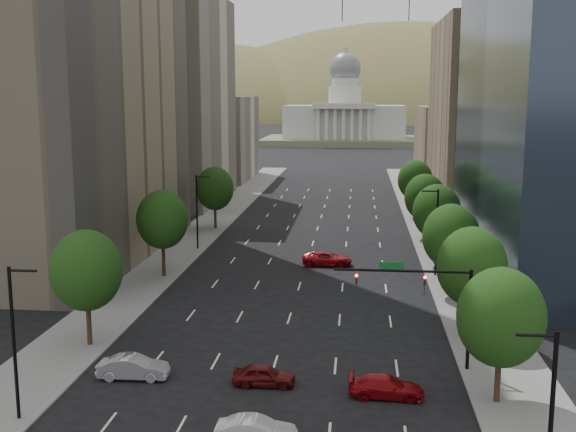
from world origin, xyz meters
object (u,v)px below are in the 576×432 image
(car_red_near, at_px, (386,387))
(car_silver, at_px, (133,367))
(car_red_far, at_px, (327,259))
(capitol, at_px, (344,121))
(car_white, at_px, (256,431))
(car_maroon, at_px, (264,375))
(traffic_signal, at_px, (432,295))

(car_red_near, relative_size, car_silver, 1.00)
(car_silver, relative_size, car_red_far, 0.86)
(car_red_near, height_order, car_silver, car_silver)
(capitol, bearing_deg, car_white, -89.92)
(car_white, relative_size, car_red_near, 0.94)
(car_white, height_order, car_maroon, car_white)
(car_white, relative_size, car_silver, 0.94)
(car_white, xyz_separation_m, car_maroon, (-0.60, 7.59, -0.03))
(traffic_signal, relative_size, car_red_near, 1.97)
(traffic_signal, height_order, car_red_far, traffic_signal)
(traffic_signal, distance_m, car_maroon, 12.27)
(car_white, distance_m, car_maroon, 7.61)
(capitol, xyz_separation_m, car_silver, (-8.90, -223.19, -7.82))
(traffic_signal, relative_size, car_red_far, 1.69)
(capitol, height_order, car_maroon, capitol)
(capitol, distance_m, car_silver, 223.51)
(car_red_near, distance_m, car_maroon, 7.74)
(car_red_near, height_order, car_red_far, car_red_far)
(traffic_signal, relative_size, car_maroon, 2.27)
(traffic_signal, distance_m, car_silver, 20.23)
(capitol, distance_m, car_maroon, 223.59)
(car_white, bearing_deg, car_red_near, -47.83)
(car_maroon, relative_size, car_silver, 0.87)
(car_white, xyz_separation_m, car_red_near, (7.08, 6.59, -0.04))
(car_white, height_order, car_silver, car_silver)
(capitol, height_order, car_red_near, capitol)
(car_red_far, bearing_deg, car_maroon, 175.35)
(traffic_signal, height_order, car_silver, traffic_signal)
(car_white, bearing_deg, car_red_far, -3.59)
(car_silver, bearing_deg, car_maroon, -94.28)
(car_red_near, xyz_separation_m, car_red_far, (-5.13, 33.44, 0.08))
(car_white, height_order, car_red_far, car_red_far)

